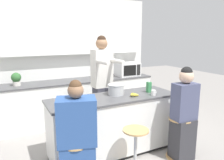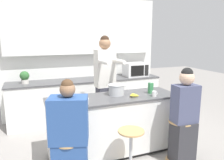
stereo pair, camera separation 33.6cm
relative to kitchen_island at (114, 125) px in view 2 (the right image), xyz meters
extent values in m
plane|color=gray|center=(0.00, 0.00, -0.47)|extent=(16.00, 16.00, 0.00)
cube|color=silver|center=(0.00, 1.93, 0.88)|extent=(3.59, 0.06, 2.70)
cube|color=white|center=(0.00, 1.82, 1.36)|extent=(3.30, 0.16, 0.75)
cube|color=white|center=(0.00, 1.59, -0.03)|extent=(3.30, 0.60, 0.88)
cube|color=#4C4C4F|center=(0.00, 1.59, 0.43)|extent=(3.33, 0.63, 0.03)
cube|color=black|center=(0.00, 0.00, -0.44)|extent=(1.92, 0.55, 0.06)
cube|color=white|center=(0.00, 0.00, 0.01)|extent=(2.00, 0.63, 0.84)
cube|color=#4C4C4F|center=(0.00, 0.00, 0.44)|extent=(2.04, 0.67, 0.03)
cylinder|color=tan|center=(-0.82, -0.60, 0.15)|extent=(0.35, 0.35, 0.02)
cylinder|color=#B7BABC|center=(0.00, -0.62, -0.15)|extent=(0.04, 0.04, 0.60)
cylinder|color=tan|center=(0.00, -0.62, 0.15)|extent=(0.35, 0.35, 0.02)
cylinder|color=tan|center=(0.82, -0.59, -0.46)|extent=(0.38, 0.38, 0.01)
cylinder|color=#B7BABC|center=(0.82, -0.59, -0.15)|extent=(0.04, 0.04, 0.60)
cylinder|color=tan|center=(0.82, -0.59, 0.15)|extent=(0.35, 0.35, 0.02)
cube|color=#383842|center=(0.08, 0.62, 0.00)|extent=(0.31, 0.24, 0.95)
cube|color=silver|center=(0.08, 0.62, 0.81)|extent=(0.36, 0.24, 0.67)
cylinder|color=silver|center=(-0.04, 0.32, 0.96)|extent=(0.09, 0.37, 0.07)
cylinder|color=silver|center=(0.24, 0.33, 0.96)|extent=(0.09, 0.37, 0.07)
sphere|color=#936B4C|center=(0.08, 0.62, 1.25)|extent=(0.22, 0.22, 0.21)
sphere|color=black|center=(0.08, 0.62, 1.30)|extent=(0.17, 0.17, 0.16)
cube|color=#2D5193|center=(-0.80, -0.63, 0.43)|extent=(0.50, 0.41, 0.54)
sphere|color=#936B4C|center=(-0.80, -0.63, 0.79)|extent=(0.22, 0.22, 0.18)
sphere|color=#513823|center=(-0.80, -0.63, 0.84)|extent=(0.18, 0.18, 0.14)
cube|color=#333338|center=(0.84, -0.63, -0.15)|extent=(0.33, 0.28, 0.63)
cube|color=#474C6B|center=(0.84, -0.63, 0.44)|extent=(0.36, 0.24, 0.54)
sphere|color=#DBB293|center=(0.84, -0.63, 0.81)|extent=(0.22, 0.22, 0.21)
sphere|color=black|center=(0.84, -0.63, 0.87)|extent=(0.18, 0.18, 0.17)
cylinder|color=#B7BABC|center=(0.08, 0.09, 0.54)|extent=(0.25, 0.25, 0.16)
cylinder|color=#B7BABC|center=(0.08, 0.09, 0.62)|extent=(0.26, 0.26, 0.01)
cylinder|color=#B7BABC|center=(-0.07, 0.09, 0.59)|extent=(0.05, 0.01, 0.01)
cylinder|color=#B7BABC|center=(0.23, 0.09, 0.59)|extent=(0.05, 0.01, 0.01)
cylinder|color=#B7BABC|center=(-0.55, -0.19, 0.50)|extent=(0.22, 0.22, 0.08)
cylinder|color=white|center=(0.59, -0.21, 0.50)|extent=(0.07, 0.07, 0.08)
torus|color=white|center=(0.64, -0.21, 0.50)|extent=(0.04, 0.01, 0.04)
ellipsoid|color=yellow|center=(0.28, -0.15, 0.48)|extent=(0.13, 0.05, 0.06)
ellipsoid|color=yellow|center=(0.25, -0.11, 0.48)|extent=(0.10, 0.12, 0.06)
ellipsoid|color=yellow|center=(0.31, -0.11, 0.48)|extent=(0.11, 0.11, 0.06)
cube|color=#38844C|center=(0.64, -0.02, 0.54)|extent=(0.07, 0.07, 0.17)
cylinder|color=white|center=(0.64, -0.02, 0.64)|extent=(0.03, 0.03, 0.02)
cube|color=white|center=(1.17, 1.55, 0.60)|extent=(0.53, 0.38, 0.31)
cube|color=black|center=(1.13, 1.36, 0.60)|extent=(0.33, 0.01, 0.24)
cube|color=black|center=(1.37, 1.36, 0.60)|extent=(0.10, 0.01, 0.25)
cylinder|color=beige|center=(-1.27, 1.59, 0.48)|extent=(0.14, 0.14, 0.08)
sphere|color=#336633|center=(-1.27, 1.59, 0.60)|extent=(0.18, 0.18, 0.18)
camera|label=1|loc=(-1.50, -2.87, 1.37)|focal=35.00mm
camera|label=2|loc=(-1.20, -3.01, 1.37)|focal=35.00mm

